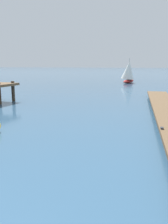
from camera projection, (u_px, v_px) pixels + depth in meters
name	position (u px, v px, depth m)	size (l,w,h in m)	color
distant_sailboat	(128.00, 72.00, 40.60)	(2.80, 4.33, 4.04)	#AD2823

